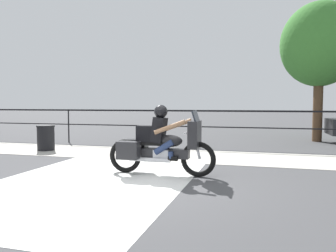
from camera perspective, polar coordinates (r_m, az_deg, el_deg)
The scene contains 7 objects.
ground_plane at distance 6.59m, azimuth -4.69°, elevation -9.65°, with size 120.00×120.00×0.00m, color #424244.
sidewalk_band at distance 9.78m, azimuth 2.28°, elevation -5.14°, with size 44.00×2.40×0.01m, color #B7B2A8.
crosswalk_band at distance 6.79m, azimuth -12.90°, elevation -9.28°, with size 3.74×6.00×0.01m, color silver.
fence_railing at distance 11.68m, azimuth 4.63°, elevation 1.40°, with size 36.00×0.05×1.32m.
motorcycle at distance 7.10m, azimuth -1.54°, elevation -3.13°, with size 2.40×0.76×1.52m.
trash_bin at distance 11.51m, azimuth -20.51°, elevation -1.94°, with size 0.58×0.58×0.84m.
tree_behind_sign at distance 14.87m, azimuth 24.91°, elevation 12.68°, with size 3.07×3.07×5.62m.
Camera 1 is at (2.24, -6.00, 1.54)m, focal length 35.00 mm.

